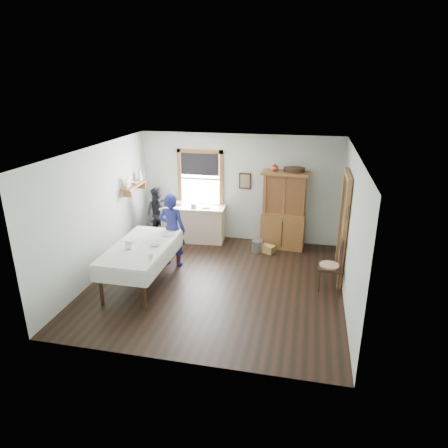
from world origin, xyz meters
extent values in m
cube|color=black|center=(0.00, 0.00, 0.01)|extent=(5.00, 5.00, 0.01)
cube|color=silver|center=(0.00, 0.00, 2.70)|extent=(5.00, 5.00, 0.01)
cube|color=#B5BEB0|center=(0.00, 2.50, 1.35)|extent=(5.00, 0.01, 2.70)
cube|color=#B5BEB0|center=(0.00, -2.50, 1.35)|extent=(5.00, 0.01, 2.70)
cube|color=#B5BEB0|center=(-2.50, 0.00, 1.35)|extent=(0.01, 5.00, 2.70)
cube|color=#B5BEB0|center=(2.50, 0.00, 1.35)|extent=(0.01, 5.00, 2.70)
cube|color=white|center=(-1.00, 2.48, 1.55)|extent=(1.00, 0.02, 1.30)
cube|color=brown|center=(-1.00, 2.46, 2.25)|extent=(1.18, 0.06, 0.09)
cube|color=brown|center=(-1.00, 2.46, 0.85)|extent=(1.18, 0.06, 0.09)
cube|color=brown|center=(-1.54, 2.46, 1.55)|extent=(0.09, 0.06, 1.48)
cube|color=brown|center=(-0.46, 2.46, 1.55)|extent=(0.09, 0.06, 1.48)
cube|color=black|center=(-1.00, 2.44, 1.93)|extent=(0.98, 0.03, 0.55)
cube|color=#443A30|center=(2.47, 0.85, 1.05)|extent=(0.03, 0.90, 2.10)
cube|color=brown|center=(2.44, 0.34, 1.05)|extent=(0.08, 0.12, 2.10)
cube|color=brown|center=(2.44, 1.36, 1.05)|extent=(0.08, 0.12, 2.10)
cube|color=brown|center=(2.44, 0.85, 2.16)|extent=(0.08, 1.14, 0.12)
cube|color=brown|center=(-2.37, 1.50, 1.55)|extent=(0.24, 1.00, 0.04)
cube|color=brown|center=(-2.37, 1.10, 1.45)|extent=(0.22, 0.03, 0.18)
cube|color=brown|center=(-2.37, 1.90, 1.45)|extent=(0.22, 0.03, 0.18)
cube|color=#CDB08E|center=(-2.37, 1.20, 1.68)|extent=(0.03, 0.22, 0.24)
cylinder|color=silver|center=(-2.37, 1.85, 1.68)|extent=(0.12, 0.12, 0.22)
cube|color=#311E11|center=(0.15, 2.46, 1.55)|extent=(0.30, 0.04, 0.40)
torus|color=black|center=(2.45, 0.30, 1.72)|extent=(0.01, 0.27, 0.27)
cube|color=#CDB08E|center=(-1.11, 2.11, 0.46)|extent=(1.64, 0.73, 0.92)
cube|color=brown|center=(1.16, 2.17, 0.95)|extent=(1.15, 0.61, 1.90)
cube|color=silver|center=(-1.45, -0.36, 0.42)|extent=(1.11, 2.12, 0.85)
cube|color=#311E11|center=(2.22, 0.23, 0.52)|extent=(0.50, 0.50, 1.05)
cube|color=gray|center=(0.60, 1.73, 0.14)|extent=(0.32, 0.32, 0.28)
cube|color=#996F45|center=(0.85, 1.73, 0.09)|extent=(0.37, 0.32, 0.18)
imported|color=navy|center=(-1.15, 0.63, 0.77)|extent=(0.59, 0.42, 1.53)
imported|color=black|center=(-1.90, 1.79, 0.66)|extent=(0.67, 0.53, 1.33)
imported|color=silver|center=(-1.60, -0.58, 0.90)|extent=(0.14, 0.14, 0.11)
imported|color=silver|center=(-1.02, -0.93, 0.90)|extent=(0.14, 0.14, 0.10)
imported|color=silver|center=(-1.17, -0.32, 0.87)|extent=(0.26, 0.26, 0.05)
imported|color=#806E55|center=(-0.87, 2.11, 0.93)|extent=(0.21, 0.26, 0.02)
imported|color=silver|center=(-1.47, 2.19, 0.95)|extent=(0.28, 0.28, 0.07)
imported|color=silver|center=(-2.37, 1.55, 1.60)|extent=(0.22, 0.22, 0.05)
camera|label=1|loc=(1.69, -7.08, 3.93)|focal=32.00mm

